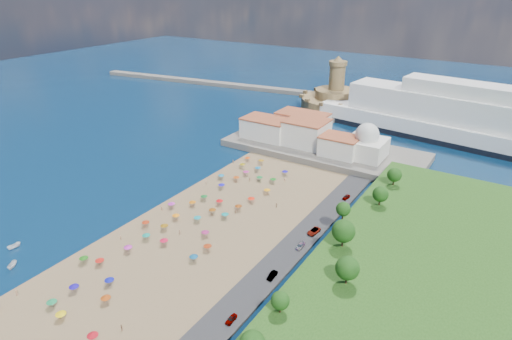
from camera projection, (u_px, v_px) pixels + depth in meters
The scene contains 13 objects.
ground at pixel (206, 215), 144.33m from camera, with size 700.00×700.00×0.00m, color #071938.
terrace at pixel (323, 149), 194.97m from camera, with size 90.00×36.00×3.00m, color #59544C.
jetty at pixel (313, 122), 232.76m from camera, with size 18.00×70.00×2.40m, color #59544C.
breakwater at pixel (219, 84), 315.20m from camera, with size 200.00×7.00×2.60m, color #59544C.
waterfront_buildings at pixel (299, 131), 199.21m from camera, with size 57.00×29.00×11.00m.
domed_building at pixel (366, 144), 180.58m from camera, with size 16.00×16.00×15.00m.
fortress at pixel (335, 100), 253.57m from camera, with size 40.00×40.00×32.40m.
cruise_ship at pixel (482, 125), 199.17m from camera, with size 162.97×42.77×35.26m.
beach_parasols at pixel (194, 214), 140.68m from camera, with size 29.57×112.32×2.20m.
beachgoers at pixel (198, 214), 142.73m from camera, with size 35.60×98.14×1.84m.
moored_boats at pixel (13, 256), 121.68m from camera, with size 11.22×9.58×1.56m.
parked_cars at pixel (303, 243), 126.46m from camera, with size 3.04×74.73×1.43m.
hillside_trees at pixel (338, 242), 111.61m from camera, with size 17.30×105.71×8.09m.
Camera 1 is at (81.34, -96.75, 73.24)m, focal length 30.00 mm.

